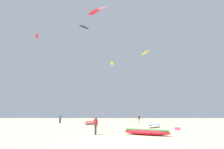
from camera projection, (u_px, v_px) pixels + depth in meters
ground_plane at (113, 143)px, 11.34m from camera, size 120.00×120.00×0.00m
person_foreground at (95, 124)px, 15.70m from camera, size 0.36×0.52×1.58m
person_midground at (59, 118)px, 33.79m from camera, size 0.58×0.40×1.77m
person_left at (139, 118)px, 34.04m from camera, size 0.45×0.36×1.59m
kite_grounded_near at (90, 123)px, 31.00m from camera, size 2.49×5.27×0.62m
kite_grounded_mid at (154, 126)px, 23.48m from camera, size 2.92×3.36×0.44m
kite_grounded_far at (146, 132)px, 15.41m from camera, size 4.29×3.03×0.54m
cooler_box at (177, 129)px, 19.91m from camera, size 0.56×0.36×0.32m
kite_aloft_0 at (84, 27)px, 49.92m from camera, size 2.97×2.95×0.46m
kite_aloft_1 at (36, 36)px, 44.72m from camera, size 1.74×2.82×0.59m
kite_aloft_2 at (144, 53)px, 48.20m from camera, size 2.26×4.49×0.88m
kite_aloft_3 at (94, 12)px, 43.46m from camera, size 3.85×3.77×0.44m
kite_aloft_4 at (102, 8)px, 34.89m from camera, size 2.27×1.25×0.54m
kite_aloft_5 at (112, 63)px, 48.83m from camera, size 1.51×3.62×0.72m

